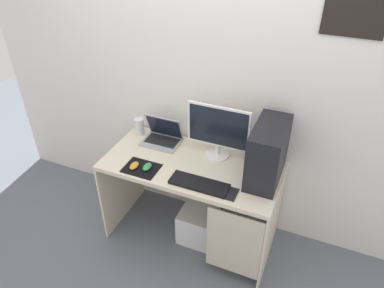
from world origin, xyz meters
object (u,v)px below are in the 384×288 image
mouse_left (147,167)px  pc_tower (268,153)px  cell_phone (232,194)px  mouse_right (134,166)px  laptop (162,137)px  monitor (218,131)px  keyboard (199,184)px  subwoofer (198,224)px  speaker (139,126)px

mouse_left → pc_tower: bearing=17.1°
cell_phone → mouse_right: bearing=-179.9°
laptop → mouse_left: bearing=-80.7°
pc_tower → mouse_right: pc_tower is taller
laptop → monitor: bearing=-1.8°
mouse_left → cell_phone: (0.66, -0.02, -0.02)m
pc_tower → keyboard: pc_tower is taller
subwoofer → monitor: bearing=67.2°
pc_tower → keyboard: 0.52m
mouse_left → keyboard: bearing=-2.7°
speaker → mouse_left: 0.50m
pc_tower → mouse_left: (-0.82, -0.25, -0.19)m
monitor → subwoofer: 0.87m
keyboard → speaker: bearing=149.1°
keyboard → mouse_right: size_ratio=4.38×
subwoofer → speaker: bearing=160.2°
speaker → subwoofer: (0.64, -0.23, -0.69)m
mouse_right → cell_phone: (0.76, 0.00, -0.02)m
monitor → speaker: monitor is taller
cell_phone → subwoofer: bearing=147.7°
pc_tower → laptop: 0.90m
monitor → mouse_right: bearing=-143.3°
mouse_left → mouse_right: 0.10m
pc_tower → monitor: bearing=165.3°
pc_tower → laptop: pc_tower is taller
speaker → keyboard: (0.71, -0.43, -0.06)m
pc_tower → cell_phone: bearing=-120.0°
pc_tower → speaker: 1.13m
laptop → pc_tower: bearing=-7.8°
cell_phone → subwoofer: 0.73m
cell_phone → subwoofer: (-0.32, 0.20, -0.62)m
mouse_right → subwoofer: mouse_right is taller
speaker → cell_phone: 1.05m
speaker → laptop: bearing=-8.1°
keyboard → monitor: bearing=90.3°
subwoofer → pc_tower: bearing=9.0°
laptop → speaker: bearing=171.9°
keyboard → subwoofer: bearing=111.5°
monitor → keyboard: (0.00, -0.38, -0.22)m
monitor → laptop: 0.51m
mouse_right → subwoofer: size_ratio=0.32×
laptop → mouse_right: (-0.03, -0.40, -0.02)m
laptop → subwoofer: (0.40, -0.20, -0.66)m
monitor → speaker: 0.73m
keyboard → mouse_right: 0.52m
monitor → keyboard: size_ratio=1.14×
laptop → speaker: size_ratio=2.15×
mouse_right → subwoofer: (0.44, 0.20, -0.64)m
mouse_right → subwoofer: 0.80m
mouse_right → cell_phone: mouse_right is taller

